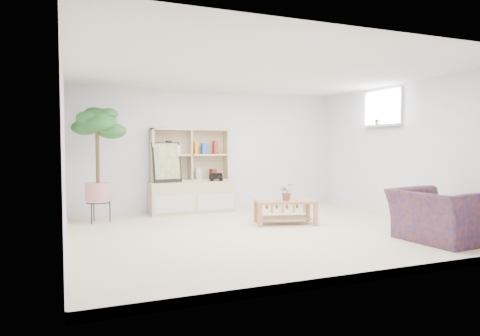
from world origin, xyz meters
name	(u,v)px	position (x,y,z in m)	size (l,w,h in m)	color
floor	(263,232)	(0.00, 0.00, 0.00)	(5.50, 5.00, 0.01)	beige
ceiling	(263,72)	(0.00, 0.00, 2.40)	(5.50, 5.00, 0.01)	white
walls	(263,153)	(0.00, 0.00, 1.20)	(5.51, 5.01, 2.40)	white
baseboard	(263,229)	(0.00, 0.00, 0.05)	(5.50, 5.00, 0.10)	white
window	(383,108)	(2.73, 0.60, 2.00)	(0.10, 0.98, 0.68)	silver
window_sill	(380,126)	(2.67, 0.60, 1.68)	(0.14, 1.00, 0.04)	white
storage_unit	(192,171)	(-0.48, 2.24, 0.82)	(1.64, 0.55, 1.64)	tan
poster	(167,162)	(-0.98, 2.18, 0.99)	(0.55, 0.13, 0.76)	#FFEF3B
toy_truck	(216,176)	(-0.01, 2.18, 0.70)	(0.33, 0.22, 0.17)	black
coffee_table	(285,212)	(0.64, 0.50, 0.20)	(0.98, 0.53, 0.40)	#995832
table_plant	(287,192)	(0.65, 0.46, 0.54)	(0.25, 0.22, 0.28)	#1C5026
floor_tree	(98,164)	(-2.24, 1.81, 0.99)	(0.73, 0.73, 1.98)	#1E6528
armchair	(439,212)	(1.95, -1.46, 0.41)	(1.10, 0.95, 0.81)	#121B50
sill_plant	(378,119)	(2.67, 0.67, 1.81)	(0.12, 0.10, 0.22)	#1E6528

